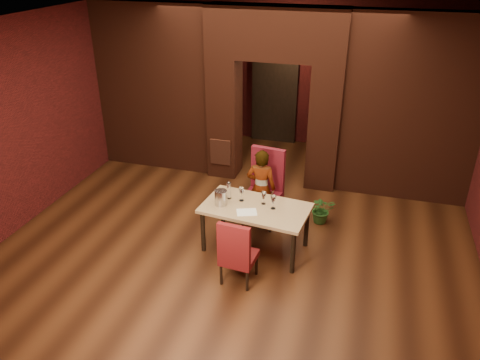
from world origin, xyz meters
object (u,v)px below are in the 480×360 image
object	(u,v)px
wine_glass_b	(264,198)
water_bottle	(229,190)
person_seated	(261,188)
potted_plant	(322,210)
dining_table	(255,228)
wine_glass_c	(273,202)
chair_far	(262,189)
wine_glass_a	(241,194)
wine_bucket	(221,198)
chair_near	(239,250)

from	to	relation	value
wine_glass_b	water_bottle	size ratio (longest dim) A/B	0.69
person_seated	potted_plant	size ratio (longest dim) A/B	2.80
dining_table	wine_glass_c	world-z (taller)	wine_glass_c
chair_far	wine_glass_a	world-z (taller)	chair_far
wine_glass_c	water_bottle	distance (m)	0.71
wine_glass_b	wine_glass_a	bearing A→B (deg)	179.65
wine_glass_a	wine_bucket	bearing A→B (deg)	-143.47
wine_glass_b	wine_bucket	size ratio (longest dim) A/B	0.85
wine_glass_b	chair_near	bearing A→B (deg)	-97.05
dining_table	chair_far	xyz separation A→B (m)	(-0.08, 0.76, 0.26)
dining_table	person_seated	distance (m)	0.77
wine_glass_b	potted_plant	xyz separation A→B (m)	(0.77, 0.90, -0.58)
chair_far	person_seated	world-z (taller)	person_seated
chair_far	wine_glass_a	distance (m)	0.70
wine_glass_c	wine_glass_a	bearing A→B (deg)	169.14
dining_table	chair_far	distance (m)	0.81
dining_table	person_seated	bearing A→B (deg)	103.74
dining_table	water_bottle	distance (m)	0.68
wine_glass_c	water_bottle	xyz separation A→B (m)	(-0.70, 0.11, 0.04)
wine_glass_b	wine_glass_c	distance (m)	0.19
water_bottle	wine_glass_c	bearing A→B (deg)	-9.22
chair_far	wine_glass_b	distance (m)	0.70
person_seated	wine_glass_a	world-z (taller)	person_seated
chair_far	wine_glass_b	size ratio (longest dim) A/B	6.45
wine_glass_a	wine_glass_c	distance (m)	0.51
wine_bucket	potted_plant	bearing A→B (deg)	38.77
chair_far	potted_plant	distance (m)	1.05
dining_table	wine_glass_b	size ratio (longest dim) A/B	8.03
wine_bucket	potted_plant	size ratio (longest dim) A/B	0.48
dining_table	wine_glass_c	xyz separation A→B (m)	(0.25, 0.02, 0.46)
chair_near	dining_table	bearing A→B (deg)	-86.99
person_seated	potted_plant	xyz separation A→B (m)	(0.95, 0.31, -0.42)
chair_near	wine_bucket	distance (m)	0.92
wine_glass_b	water_bottle	distance (m)	0.54
wine_glass_b	person_seated	bearing A→B (deg)	107.04
water_bottle	potted_plant	world-z (taller)	water_bottle
wine_glass_c	potted_plant	size ratio (longest dim) A/B	0.44
chair_near	person_seated	xyz separation A→B (m)	(-0.07, 1.48, 0.16)
wine_glass_a	wine_bucket	size ratio (longest dim) A/B	0.94
wine_glass_a	wine_glass_c	size ratio (longest dim) A/B	1.02
dining_table	wine_glass_c	distance (m)	0.53
wine_glass_c	wine_bucket	world-z (taller)	wine_bucket
person_seated	wine_glass_c	distance (m)	0.78
wine_bucket	water_bottle	world-z (taller)	water_bottle
wine_glass_b	potted_plant	size ratio (longest dim) A/B	0.41
chair_far	potted_plant	bearing A→B (deg)	23.01
dining_table	water_bottle	size ratio (longest dim) A/B	5.54
chair_far	wine_glass_b	xyz separation A→B (m)	(0.17, -0.65, 0.20)
person_seated	wine_glass_c	size ratio (longest dim) A/B	6.34
dining_table	wine_bucket	world-z (taller)	wine_bucket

